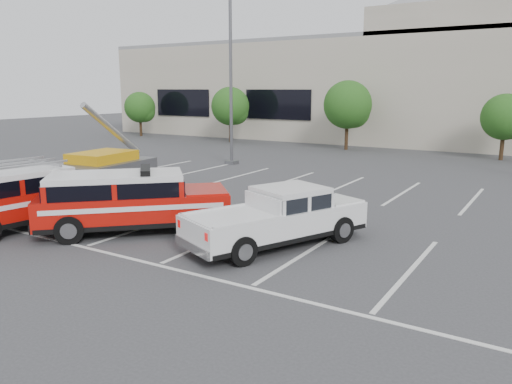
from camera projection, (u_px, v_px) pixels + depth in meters
ground at (224, 237)px, 14.64m from camera, size 120.00×120.00×0.00m
stall_markings at (295, 206)px, 18.38m from camera, size 23.00×15.00×0.01m
convention_building at (455, 83)px, 40.10m from camera, size 60.00×16.99×13.20m
tree_far_left at (141, 108)px, 45.33m from camera, size 2.77×2.77×3.99m
tree_left at (231, 108)px, 40.11m from camera, size 3.07×3.07×4.42m
tree_mid_left at (349, 106)px, 34.89m from camera, size 3.37×3.37×4.85m
tree_mid_right at (506, 119)px, 29.84m from camera, size 2.77×2.77×3.99m
light_pole_left at (231, 72)px, 27.70m from camera, size 0.90×0.60×10.24m
fire_chief_suv at (131, 206)px, 15.05m from camera, size 5.40×5.31×1.95m
white_pickup at (278, 223)px, 13.75m from camera, size 3.72×5.48×1.60m
ladder_suv at (22, 201)px, 15.54m from camera, size 2.65×5.42×2.06m
utility_rig at (100, 173)px, 21.07m from camera, size 3.79×4.66×3.75m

